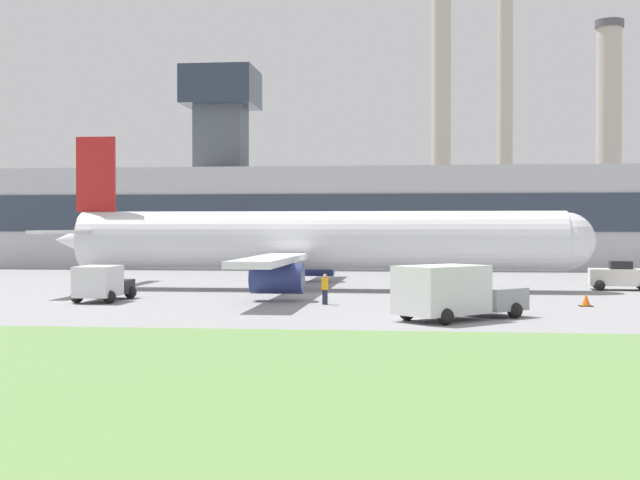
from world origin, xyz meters
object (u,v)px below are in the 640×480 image
pushback_tug (621,277)px  fuel_truck (454,293)px  airplane (311,242)px  baggage_truck (102,284)px  ground_crew_person (325,289)px

pushback_tug → fuel_truck: (-11.22, -19.55, 0.35)m
airplane → baggage_truck: size_ratio=7.37×
pushback_tug → fuel_truck: size_ratio=0.66×
airplane → fuel_truck: (8.38, -17.46, -1.90)m
baggage_truck → fuel_truck: fuel_truck is taller
baggage_truck → fuel_truck: (18.53, -7.56, 0.22)m
fuel_truck → ground_crew_person: size_ratio=3.85×
ground_crew_person → airplane: bearing=101.0°
airplane → ground_crew_person: size_ratio=21.83×
pushback_tug → ground_crew_person: bearing=-144.4°
airplane → pushback_tug: airplane is taller
pushback_tug → baggage_truck: baggage_truck is taller
baggage_truck → fuel_truck: 20.01m
baggage_truck → fuel_truck: size_ratio=0.77×
pushback_tug → baggage_truck: (-29.75, -11.99, 0.12)m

